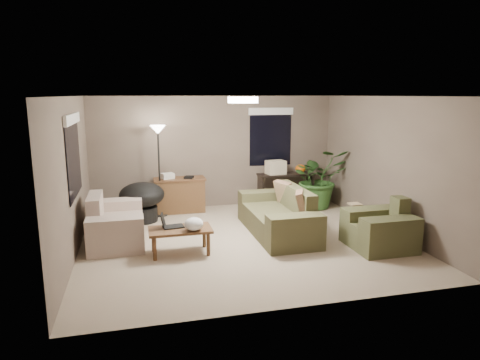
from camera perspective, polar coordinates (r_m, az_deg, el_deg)
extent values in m
plane|color=tan|center=(7.61, 0.37, -8.07)|extent=(5.50, 5.50, 0.00)
plane|color=white|center=(7.18, 0.39, 11.11)|extent=(5.50, 5.50, 0.00)
plane|color=#6A5B4E|center=(9.70, -3.31, 3.75)|extent=(5.50, 0.00, 5.50)
plane|color=#6A5B4E|center=(4.96, 7.60, -3.68)|extent=(5.50, 0.00, 5.50)
plane|color=#6A5B4E|center=(7.13, -21.55, 0.22)|extent=(0.00, 5.00, 5.00)
plane|color=#6A5B4E|center=(8.40, 18.88, 1.97)|extent=(0.00, 5.00, 5.00)
cube|color=#49472B|center=(7.97, 4.95, -5.62)|extent=(0.95, 1.48, 0.42)
cube|color=brown|center=(7.98, 7.48, -2.48)|extent=(0.22, 1.48, 0.43)
cube|color=brown|center=(7.12, 7.38, -6.99)|extent=(0.95, 0.36, 0.60)
cube|color=#454329|center=(8.79, 3.01, -3.37)|extent=(0.95, 0.36, 0.60)
cube|color=#8C7251|center=(7.55, 8.27, -3.19)|extent=(0.39, 0.51, 0.47)
cube|color=#8C7251|center=(8.36, 5.94, -1.70)|extent=(0.36, 0.50, 0.47)
cube|color=beige|center=(7.82, -16.07, -6.37)|extent=(0.90, 0.88, 0.42)
cube|color=beige|center=(7.72, -18.76, -3.46)|extent=(0.22, 0.88, 0.43)
cube|color=beige|center=(7.20, -16.26, -7.16)|extent=(0.90, 0.36, 0.60)
cube|color=beige|center=(8.39, -15.98, -4.52)|extent=(0.90, 0.36, 0.60)
cube|color=brown|center=(7.58, 18.01, -7.05)|extent=(0.95, 0.28, 0.42)
cube|color=#4E5030|center=(7.66, 20.52, -3.71)|extent=(0.22, 0.28, 0.43)
cube|color=#4D4E2F|center=(7.30, 19.38, -7.10)|extent=(0.95, 0.36, 0.60)
cube|color=brown|center=(7.81, 16.81, -5.73)|extent=(0.95, 0.36, 0.60)
cube|color=brown|center=(6.96, -7.98, -6.58)|extent=(1.00, 0.55, 0.04)
cylinder|color=brown|center=(6.81, -11.30, -8.97)|extent=(0.06, 0.06, 0.38)
cylinder|color=brown|center=(6.89, -4.24, -8.52)|extent=(0.06, 0.06, 0.38)
cylinder|color=brown|center=(7.19, -11.47, -7.88)|extent=(0.06, 0.06, 0.38)
cylinder|color=brown|center=(7.27, -4.79, -7.48)|extent=(0.06, 0.06, 0.38)
cube|color=black|center=(7.04, -8.89, -6.16)|extent=(0.36, 0.27, 0.02)
cube|color=black|center=(6.99, -10.23, -5.30)|extent=(0.10, 0.24, 0.22)
ellipsoid|color=white|center=(6.80, -6.19, -5.85)|extent=(0.37, 0.36, 0.21)
cube|color=brown|center=(9.42, -8.02, -2.11)|extent=(1.05, 0.45, 0.71)
cube|color=brown|center=(9.34, -8.08, 0.12)|extent=(1.10, 0.50, 0.04)
cube|color=silver|center=(9.30, -9.63, 0.53)|extent=(0.30, 0.26, 0.12)
cube|color=black|center=(9.31, -6.83, 0.37)|extent=(0.25, 0.27, 0.04)
cube|color=black|center=(9.85, 6.14, 0.76)|extent=(1.30, 0.40, 0.04)
cube|color=black|center=(9.74, 2.78, -1.56)|extent=(0.05, 0.38, 0.71)
cube|color=black|center=(10.15, 9.28, -1.18)|extent=(0.05, 0.38, 0.71)
cube|color=black|center=(9.98, 6.07, -2.52)|extent=(1.25, 0.36, 0.03)
ellipsoid|color=orange|center=(9.96, 8.05, 1.50)|extent=(0.29, 0.29, 0.19)
cube|color=beige|center=(9.74, 4.78, 1.70)|extent=(0.45, 0.36, 0.31)
cylinder|color=black|center=(8.91, -12.84, -4.43)|extent=(0.60, 0.60, 0.30)
ellipsoid|color=black|center=(8.81, -12.95, -1.93)|extent=(0.93, 0.93, 0.50)
cylinder|color=black|center=(9.28, -10.50, -4.60)|extent=(0.28, 0.28, 0.02)
cylinder|color=black|center=(9.08, -10.70, 0.81)|extent=(0.04, 0.04, 1.78)
cone|color=white|center=(8.96, -10.91, 6.60)|extent=(0.32, 0.32, 0.18)
cylinder|color=white|center=(7.18, 0.39, 10.64)|extent=(0.50, 0.50, 0.10)
imported|color=#2D5923|center=(9.81, 10.41, -0.62)|extent=(1.22, 1.35, 1.05)
cube|color=tan|center=(8.53, 14.92, -6.20)|extent=(0.32, 0.32, 0.03)
cylinder|color=tan|center=(8.46, 15.00, -4.68)|extent=(0.12, 0.12, 0.44)
cube|color=tan|center=(8.40, 15.08, -3.14)|extent=(0.22, 0.22, 0.03)
cube|color=black|center=(7.38, -21.31, 2.94)|extent=(0.01, 1.50, 1.30)
cube|color=white|center=(7.32, -21.49, 7.60)|extent=(0.05, 1.56, 0.16)
cube|color=black|center=(9.98, 4.08, 5.68)|extent=(1.00, 0.01, 1.30)
cube|color=white|center=(9.92, 4.17, 9.12)|extent=(1.06, 0.05, 0.16)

